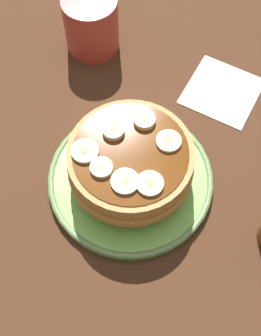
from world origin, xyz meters
TOP-DOWN VIEW (x-y plane):
  - ground_plane at (0.00, 0.00)cm, footprint 140.00×140.00cm
  - plate at (0.00, 0.00)cm, footprint 23.60×23.60cm
  - pancake_stack at (0.23, -0.01)cm, footprint 17.61×17.31cm
  - banana_slice_0 at (-2.94, 3.21)cm, footprint 2.90×2.90cm
  - banana_slice_1 at (-4.16, -3.04)cm, footprint 3.46×3.46cm
  - banana_slice_2 at (4.84, -1.10)cm, footprint 2.93×2.93cm
  - banana_slice_3 at (-0.92, 5.71)cm, footprint 3.55×3.55cm
  - banana_slice_4 at (2.21, -4.62)cm, footprint 3.31×3.31cm
  - banana_slice_5 at (-4.35, -0.01)cm, footprint 3.58×3.58cm
  - banana_slice_6 at (2.62, 2.65)cm, footprint 2.90×2.90cm
  - coffee_mug at (24.99, 10.21)cm, footprint 12.53×8.78cm
  - napkin at (18.11, -12.08)cm, footprint 14.07×14.07cm

SIDE VIEW (x-z plane):
  - ground_plane at x=0.00cm, z-range -3.00..0.00cm
  - napkin at x=18.11cm, z-range 0.00..0.30cm
  - plate at x=0.00cm, z-range 0.06..1.67cm
  - coffee_mug at x=24.99cm, z-range 0.15..9.95cm
  - pancake_stack at x=0.23cm, z-range 1.36..8.84cm
  - banana_slice_4 at x=2.21cm, z-range 8.62..9.32cm
  - banana_slice_1 at x=-4.16cm, z-range 8.62..9.36cm
  - banana_slice_5 at x=-4.35cm, z-range 8.62..9.37cm
  - banana_slice_3 at x=-0.92cm, z-range 8.62..9.39cm
  - banana_slice_0 at x=-2.94cm, z-range 8.62..9.48cm
  - banana_slice_2 at x=4.84cm, z-range 8.62..9.66cm
  - banana_slice_6 at x=2.62cm, z-range 8.62..9.67cm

